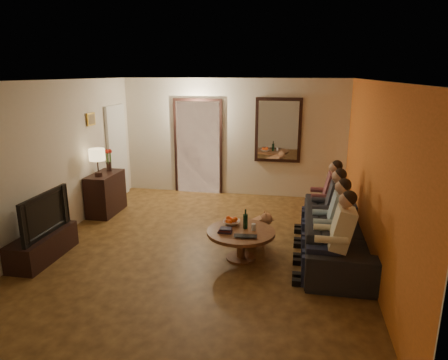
% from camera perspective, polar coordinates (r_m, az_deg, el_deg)
% --- Properties ---
extents(floor, '(5.00, 6.00, 0.01)m').
position_cam_1_polar(floor, '(6.51, -3.13, -9.52)').
color(floor, '#442C12').
rests_on(floor, ground).
extents(ceiling, '(5.00, 6.00, 0.01)m').
position_cam_1_polar(ceiling, '(5.92, -3.49, 14.02)').
color(ceiling, white).
rests_on(ceiling, back_wall).
extents(back_wall, '(5.00, 0.02, 2.60)m').
position_cam_1_polar(back_wall, '(8.97, 1.29, 6.05)').
color(back_wall, beige).
rests_on(back_wall, floor).
extents(front_wall, '(5.00, 0.02, 2.60)m').
position_cam_1_polar(front_wall, '(3.40, -15.61, -9.96)').
color(front_wall, beige).
rests_on(front_wall, floor).
extents(left_wall, '(0.02, 6.00, 2.60)m').
position_cam_1_polar(left_wall, '(7.10, -23.32, 2.41)').
color(left_wall, beige).
rests_on(left_wall, floor).
extents(right_wall, '(0.02, 6.00, 2.60)m').
position_cam_1_polar(right_wall, '(6.01, 20.53, 0.57)').
color(right_wall, beige).
rests_on(right_wall, floor).
extents(orange_accent, '(0.01, 6.00, 2.60)m').
position_cam_1_polar(orange_accent, '(6.01, 20.44, 0.57)').
color(orange_accent, orange).
rests_on(orange_accent, right_wall).
extents(kitchen_doorway, '(1.00, 0.06, 2.10)m').
position_cam_1_polar(kitchen_doorway, '(9.15, -3.70, 4.62)').
color(kitchen_doorway, '#FFE0A5').
rests_on(kitchen_doorway, floor).
extents(door_trim, '(1.12, 0.04, 2.22)m').
position_cam_1_polar(door_trim, '(9.14, -3.72, 4.61)').
color(door_trim, black).
rests_on(door_trim, floor).
extents(fridge_glimpse, '(0.45, 0.03, 1.70)m').
position_cam_1_polar(fridge_glimpse, '(9.13, -2.16, 3.65)').
color(fridge_glimpse, silver).
rests_on(fridge_glimpse, floor).
extents(mirror_frame, '(1.00, 0.05, 1.40)m').
position_cam_1_polar(mirror_frame, '(8.80, 7.74, 7.06)').
color(mirror_frame, black).
rests_on(mirror_frame, back_wall).
extents(mirror_glass, '(0.86, 0.02, 1.26)m').
position_cam_1_polar(mirror_glass, '(8.77, 7.73, 7.03)').
color(mirror_glass, white).
rests_on(mirror_glass, back_wall).
extents(white_door, '(0.06, 0.85, 2.04)m').
position_cam_1_polar(white_door, '(9.09, -14.99, 3.87)').
color(white_door, white).
rests_on(white_door, floor).
extents(framed_art, '(0.03, 0.28, 0.24)m').
position_cam_1_polar(framed_art, '(8.10, -18.48, 8.24)').
color(framed_art, '#B28C33').
rests_on(framed_art, left_wall).
extents(art_canvas, '(0.01, 0.22, 0.18)m').
position_cam_1_polar(art_canvas, '(8.09, -18.39, 8.24)').
color(art_canvas, brown).
rests_on(art_canvas, left_wall).
extents(dresser, '(0.45, 0.91, 0.81)m').
position_cam_1_polar(dresser, '(8.21, -16.53, -1.85)').
color(dresser, black).
rests_on(dresser, floor).
extents(table_lamp, '(0.30, 0.30, 0.54)m').
position_cam_1_polar(table_lamp, '(7.86, -17.61, 2.41)').
color(table_lamp, beige).
rests_on(table_lamp, dresser).
extents(flower_vase, '(0.14, 0.14, 0.44)m').
position_cam_1_polar(flower_vase, '(8.25, -16.17, 2.74)').
color(flower_vase, '#AF1D12').
rests_on(flower_vase, dresser).
extents(tv_stand, '(0.45, 1.19, 0.40)m').
position_cam_1_polar(tv_stand, '(6.63, -24.45, -8.58)').
color(tv_stand, black).
rests_on(tv_stand, floor).
extents(tv, '(1.10, 0.14, 0.63)m').
position_cam_1_polar(tv, '(6.45, -24.95, -4.37)').
color(tv, black).
rests_on(tv, tv_stand).
extents(sofa, '(2.42, 0.95, 0.70)m').
position_cam_1_polar(sofa, '(6.30, 15.78, -7.48)').
color(sofa, black).
rests_on(sofa, floor).
extents(person_a, '(0.60, 0.40, 1.20)m').
position_cam_1_polar(person_a, '(5.36, 15.69, -8.64)').
color(person_a, tan).
rests_on(person_a, sofa).
extents(person_b, '(0.60, 0.40, 1.20)m').
position_cam_1_polar(person_b, '(5.92, 15.22, -6.33)').
color(person_b, tan).
rests_on(person_b, sofa).
extents(person_c, '(0.60, 0.40, 1.20)m').
position_cam_1_polar(person_c, '(6.48, 14.84, -4.42)').
color(person_c, tan).
rests_on(person_c, sofa).
extents(person_d, '(0.60, 0.40, 1.20)m').
position_cam_1_polar(person_d, '(7.05, 14.51, -2.81)').
color(person_d, tan).
rests_on(person_d, sofa).
extents(dog, '(0.60, 0.38, 0.56)m').
position_cam_1_polar(dog, '(6.48, 4.11, -6.96)').
color(dog, '#AA734E').
rests_on(dog, floor).
extents(coffee_table, '(1.13, 1.13, 0.45)m').
position_cam_1_polar(coffee_table, '(6.03, 2.42, -9.21)').
color(coffee_table, brown).
rests_on(coffee_table, floor).
extents(bowl, '(0.26, 0.26, 0.06)m').
position_cam_1_polar(bowl, '(6.16, 1.08, -6.09)').
color(bowl, white).
rests_on(bowl, coffee_table).
extents(oranges, '(0.20, 0.20, 0.08)m').
position_cam_1_polar(oranges, '(6.14, 1.08, -5.49)').
color(oranges, '#FB5815').
rests_on(oranges, bowl).
extents(wine_bottle, '(0.07, 0.07, 0.31)m').
position_cam_1_polar(wine_bottle, '(5.98, 3.08, -5.53)').
color(wine_bottle, black).
rests_on(wine_bottle, coffee_table).
extents(wine_glass, '(0.06, 0.06, 0.10)m').
position_cam_1_polar(wine_glass, '(5.95, 4.25, -6.72)').
color(wine_glass, silver).
rests_on(wine_glass, coffee_table).
extents(book_stack, '(0.20, 0.15, 0.07)m').
position_cam_1_polar(book_stack, '(5.87, 0.17, -7.14)').
color(book_stack, black).
rests_on(book_stack, coffee_table).
extents(laptop, '(0.34, 0.23, 0.03)m').
position_cam_1_polar(laptop, '(5.67, 3.05, -8.24)').
color(laptop, black).
rests_on(laptop, coffee_table).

